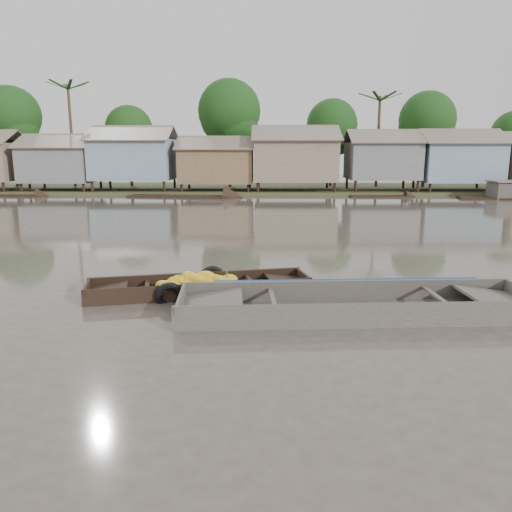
{
  "coord_description": "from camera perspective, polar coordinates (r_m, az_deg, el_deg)",
  "views": [
    {
      "loc": [
        0.08,
        -11.47,
        3.51
      ],
      "look_at": [
        -0.14,
        1.16,
        0.8
      ],
      "focal_mm": 35.0,
      "sensor_mm": 36.0,
      "label": 1
    }
  ],
  "objects": [
    {
      "name": "riverbank",
      "position": [
        43.43,
        4.98,
        11.49
      ],
      "size": [
        120.0,
        12.47,
        10.22
      ],
      "color": "#384723",
      "rests_on": "ground"
    },
    {
      "name": "distant_boats",
      "position": [
        37.74,
        19.36,
        6.43
      ],
      "size": [
        49.75,
        15.63,
        1.38
      ],
      "color": "black",
      "rests_on": "ground"
    },
    {
      "name": "banana_boat",
      "position": [
        12.52,
        -6.77,
        -3.53
      ],
      "size": [
        5.64,
        2.51,
        0.77
      ],
      "rotation": [
        0.0,
        0.0,
        0.23
      ],
      "color": "black",
      "rests_on": "ground"
    },
    {
      "name": "viewer_boat",
      "position": [
        11.22,
        11.44,
        -6.01
      ],
      "size": [
        7.9,
        2.52,
        0.63
      ],
      "rotation": [
        0.0,
        0.0,
        0.06
      ],
      "color": "#3B3732",
      "rests_on": "ground"
    },
    {
      "name": "ground",
      "position": [
        11.99,
        0.57,
        -4.9
      ],
      "size": [
        120.0,
        120.0,
        0.0
      ],
      "primitive_type": "plane",
      "color": "#453D35",
      "rests_on": "ground"
    }
  ]
}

